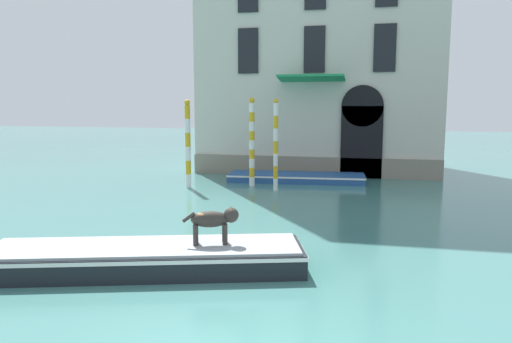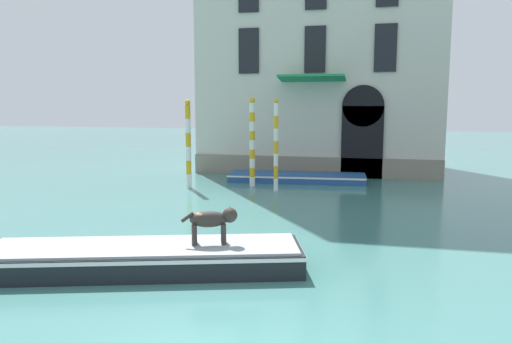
% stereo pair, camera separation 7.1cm
% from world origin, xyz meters
% --- Properties ---
extents(boat_foreground, '(7.04, 3.60, 0.57)m').
position_xyz_m(boat_foreground, '(-2.93, 3.91, 0.30)').
color(boat_foreground, black).
rests_on(boat_foreground, ground_plane).
extents(dog_on_deck, '(1.18, 0.61, 0.81)m').
position_xyz_m(dog_on_deck, '(-1.52, 4.37, 1.10)').
color(dog_on_deck, '#332D28').
rests_on(dog_on_deck, boat_foreground).
extents(boat_moored_near_palazzo, '(6.30, 2.24, 0.36)m').
position_xyz_m(boat_moored_near_palazzo, '(-1.47, 16.81, 0.19)').
color(boat_moored_near_palazzo, '#234C8C').
rests_on(boat_moored_near_palazzo, ground_plane).
extents(mooring_pole_0, '(0.23, 0.23, 3.73)m').
position_xyz_m(mooring_pole_0, '(-5.71, 14.09, 1.88)').
color(mooring_pole_0, white).
rests_on(mooring_pole_0, ground_plane).
extents(mooring_pole_1, '(0.19, 0.19, 3.77)m').
position_xyz_m(mooring_pole_1, '(-1.97, 14.22, 1.90)').
color(mooring_pole_1, white).
rests_on(mooring_pole_1, ground_plane).
extents(mooring_pole_2, '(0.24, 0.24, 3.81)m').
position_xyz_m(mooring_pole_2, '(-3.19, 15.14, 1.93)').
color(mooring_pole_2, white).
rests_on(mooring_pole_2, ground_plane).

